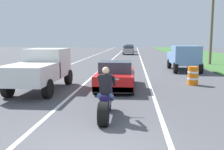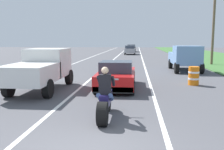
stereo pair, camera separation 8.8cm
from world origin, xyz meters
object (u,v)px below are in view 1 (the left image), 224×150
(motorcycle_with_rider, at_px, (106,100))
(construction_barrel_nearest, at_px, (193,76))
(sports_car_red, at_px, (116,76))
(pickup_truck_left_lane_white, at_px, (41,68))
(distant_car_far_ahead, at_px, (128,50))
(distant_car_further_ahead, at_px, (130,48))
(pickup_truck_right_shoulder_light_blue, at_px, (184,57))

(motorcycle_with_rider, height_order, construction_barrel_nearest, motorcycle_with_rider)
(sports_car_red, xyz_separation_m, construction_barrel_nearest, (4.08, 1.23, -0.13))
(construction_barrel_nearest, bearing_deg, pickup_truck_left_lane_white, -164.36)
(sports_car_red, bearing_deg, motorcycle_with_rider, -89.37)
(sports_car_red, xyz_separation_m, distant_car_far_ahead, (-0.10, 30.30, 0.14))
(distant_car_further_ahead, bearing_deg, construction_barrel_nearest, -83.86)
(construction_barrel_nearest, relative_size, distant_car_far_ahead, 0.25)
(pickup_truck_left_lane_white, xyz_separation_m, distant_car_further_ahead, (3.48, 40.71, -0.33))
(construction_barrel_nearest, bearing_deg, sports_car_red, -163.17)
(pickup_truck_right_shoulder_light_blue, bearing_deg, distant_car_far_ahead, 102.18)
(pickup_truck_left_lane_white, bearing_deg, distant_car_far_ahead, 83.69)
(construction_barrel_nearest, distance_m, distant_car_further_ahead, 38.80)
(construction_barrel_nearest, bearing_deg, pickup_truck_right_shoulder_light_blue, 83.81)
(construction_barrel_nearest, relative_size, distant_car_further_ahead, 0.25)
(sports_car_red, bearing_deg, pickup_truck_right_shoulder_light_blue, 58.10)
(sports_car_red, relative_size, pickup_truck_left_lane_white, 0.90)
(motorcycle_with_rider, bearing_deg, sports_car_red, 90.63)
(motorcycle_with_rider, bearing_deg, distant_car_further_ahead, 90.16)
(sports_car_red, relative_size, distant_car_far_ahead, 1.07)
(motorcycle_with_rider, relative_size, distant_car_far_ahead, 0.55)
(motorcycle_with_rider, bearing_deg, pickup_truck_right_shoulder_light_blue, 69.76)
(pickup_truck_right_shoulder_light_blue, relative_size, construction_barrel_nearest, 4.80)
(motorcycle_with_rider, height_order, pickup_truck_left_lane_white, pickup_truck_left_lane_white)
(sports_car_red, distance_m, distant_car_far_ahead, 30.30)
(distant_car_further_ahead, bearing_deg, sports_car_red, -89.90)
(pickup_truck_left_lane_white, distance_m, distant_car_far_ahead, 31.40)
(pickup_truck_left_lane_white, relative_size, distant_car_further_ahead, 1.20)
(construction_barrel_nearest, distance_m, distant_car_far_ahead, 29.37)
(pickup_truck_left_lane_white, xyz_separation_m, construction_barrel_nearest, (7.63, 2.14, -0.60))
(pickup_truck_right_shoulder_light_blue, height_order, distant_car_further_ahead, pickup_truck_right_shoulder_light_blue)
(motorcycle_with_rider, distance_m, pickup_truck_right_shoulder_light_blue, 13.67)
(sports_car_red, bearing_deg, pickup_truck_left_lane_white, -165.74)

